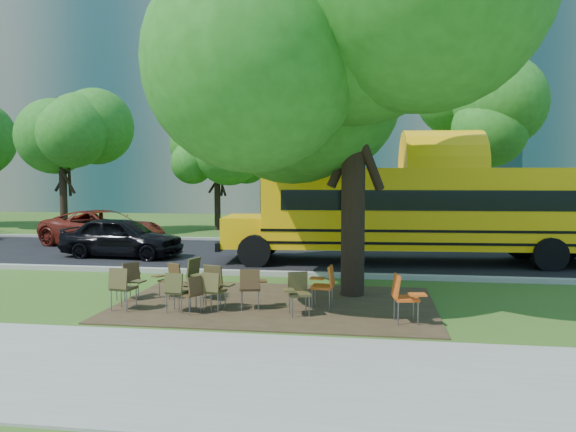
% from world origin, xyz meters
% --- Properties ---
extents(ground, '(160.00, 160.00, 0.00)m').
position_xyz_m(ground, '(0.00, 0.00, 0.00)').
color(ground, '#314F18').
rests_on(ground, ground).
extents(sidewalk, '(60.00, 4.00, 0.04)m').
position_xyz_m(sidewalk, '(0.00, -5.00, 0.02)').
color(sidewalk, gray).
rests_on(sidewalk, ground).
extents(dirt_patch, '(7.00, 4.50, 0.03)m').
position_xyz_m(dirt_patch, '(1.00, -0.50, 0.01)').
color(dirt_patch, '#382819').
rests_on(dirt_patch, ground).
extents(asphalt_road, '(80.00, 8.00, 0.04)m').
position_xyz_m(asphalt_road, '(0.00, 7.00, 0.02)').
color(asphalt_road, black).
rests_on(asphalt_road, ground).
extents(kerb_near, '(80.00, 0.25, 0.14)m').
position_xyz_m(kerb_near, '(0.00, 3.00, 0.07)').
color(kerb_near, gray).
rests_on(kerb_near, ground).
extents(kerb_far, '(80.00, 0.25, 0.14)m').
position_xyz_m(kerb_far, '(0.00, 11.10, 0.07)').
color(kerb_far, gray).
rests_on(kerb_far, ground).
extents(building_main, '(38.00, 16.00, 22.00)m').
position_xyz_m(building_main, '(-8.00, 36.00, 11.00)').
color(building_main, slate).
rests_on(building_main, ground).
extents(bg_tree_0, '(5.20, 5.20, 7.18)m').
position_xyz_m(bg_tree_0, '(-12.00, 13.00, 4.57)').
color(bg_tree_0, black).
rests_on(bg_tree_0, ground).
extents(bg_tree_2, '(4.80, 4.80, 6.62)m').
position_xyz_m(bg_tree_2, '(-5.00, 16.00, 4.21)').
color(bg_tree_2, black).
rests_on(bg_tree_2, ground).
extents(bg_tree_3, '(5.60, 5.60, 7.84)m').
position_xyz_m(bg_tree_3, '(8.00, 14.00, 5.03)').
color(bg_tree_3, black).
rests_on(bg_tree_3, ground).
extents(main_tree, '(7.20, 7.20, 9.48)m').
position_xyz_m(main_tree, '(2.66, 0.65, 5.86)').
color(main_tree, black).
rests_on(main_tree, ground).
extents(school_bus, '(12.90, 3.68, 3.12)m').
position_xyz_m(school_bus, '(5.18, 5.99, 1.80)').
color(school_bus, '#FAB607').
rests_on(school_bus, ground).
extents(chair_0, '(0.68, 0.56, 0.95)m').
position_xyz_m(chair_0, '(-2.09, -1.63, 0.59)').
color(chair_0, '#473E1E').
rests_on(chair_0, ground).
extents(chair_1, '(0.62, 0.51, 0.87)m').
position_xyz_m(chair_1, '(-0.89, -1.64, 0.54)').
color(chair_1, '#42401C').
rests_on(chair_1, ground).
extents(chair_2, '(0.53, 0.67, 0.81)m').
position_xyz_m(chair_2, '(-0.57, -1.64, 0.50)').
color(chair_2, '#49311A').
rests_on(chair_2, ground).
extents(chair_3, '(0.73, 0.57, 0.95)m').
position_xyz_m(chair_3, '(-0.34, -1.22, 0.59)').
color(chair_3, '#483D1F').
rests_on(chair_3, ground).
extents(chair_4, '(0.64, 0.51, 0.86)m').
position_xyz_m(chair_4, '(-0.15, -1.43, 0.53)').
color(chair_4, '#4B4520').
rests_on(chair_4, ground).
extents(chair_5, '(0.61, 0.67, 0.90)m').
position_xyz_m(chair_5, '(1.61, -1.44, 0.55)').
color(chair_5, '#48401F').
rests_on(chair_5, ground).
extents(chair_6, '(0.56, 0.66, 0.96)m').
position_xyz_m(chair_6, '(2.13, -0.79, 0.59)').
color(chair_6, '#C45114').
rests_on(chair_6, ground).
extents(chair_7, '(0.66, 0.65, 0.97)m').
position_xyz_m(chair_7, '(3.73, -1.79, 0.60)').
color(chair_7, '#D75216').
rests_on(chair_7, ground).
extents(chair_8, '(0.61, 0.77, 0.90)m').
position_xyz_m(chair_8, '(-2.41, -0.62, 0.56)').
color(chair_8, '#50361C').
rests_on(chair_8, ground).
extents(chair_9, '(0.67, 0.53, 0.82)m').
position_xyz_m(chair_9, '(-1.57, -0.25, 0.51)').
color(chair_9, '#4F381C').
rests_on(chair_9, ground).
extents(chair_10, '(0.59, 0.76, 0.97)m').
position_xyz_m(chair_10, '(-0.87, -0.31, 0.60)').
color(chair_10, '#413E1C').
rests_on(chair_10, ground).
extents(chair_11, '(0.62, 0.64, 0.91)m').
position_xyz_m(chair_11, '(0.58, -1.15, 0.57)').
color(chair_11, '#412D17').
rests_on(chair_11, ground).
extents(black_car, '(4.38, 2.07, 1.45)m').
position_xyz_m(black_car, '(-5.55, 5.71, 0.72)').
color(black_car, black).
rests_on(black_car, ground).
extents(bg_car_red, '(5.83, 3.97, 1.48)m').
position_xyz_m(bg_car_red, '(-7.66, 8.50, 0.74)').
color(bg_car_red, '#5C180F').
rests_on(bg_car_red, ground).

